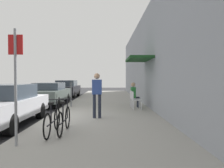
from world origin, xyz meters
TOP-DOWN VIEW (x-y plane):
  - ground_plane at (0.00, 0.00)m, footprint 60.00×60.00m
  - sidewalk_slab at (2.25, 2.00)m, footprint 4.50×32.00m
  - building_facade at (4.65, 2.00)m, footprint 1.40×32.00m
  - parked_car_0 at (-1.10, -1.26)m, footprint 1.80×4.40m
  - parked_car_1 at (-1.10, 4.36)m, footprint 1.80×4.40m
  - parked_car_2 at (-1.10, 9.85)m, footprint 1.80×4.40m
  - parking_meter at (0.45, 2.94)m, footprint 0.12×0.10m
  - street_sign at (0.40, -3.98)m, footprint 0.32×0.06m
  - bicycle_0 at (0.95, -2.96)m, footprint 0.46×1.71m
  - bicycle_1 at (1.22, -2.76)m, footprint 0.46×1.71m
  - cafe_chair_0 at (3.72, 1.73)m, footprint 0.46×0.46m
  - cafe_chair_1 at (3.72, 2.61)m, footprint 0.47×0.47m
  - seated_patron_1 at (3.78, 2.61)m, footprint 0.44×0.38m
  - pedestrian_standing at (2.01, -0.51)m, footprint 0.36×0.22m

SIDE VIEW (x-z plane):
  - ground_plane at x=0.00m, z-range 0.00..0.00m
  - sidewalk_slab at x=2.25m, z-range 0.00..0.12m
  - bicycle_0 at x=0.95m, z-range 0.03..0.93m
  - bicycle_1 at x=1.22m, z-range 0.03..0.93m
  - cafe_chair_0 at x=3.72m, z-range 0.19..1.06m
  - cafe_chair_1 at x=3.72m, z-range 0.19..1.06m
  - parked_car_1 at x=-1.10m, z-range 0.04..1.40m
  - parked_car_0 at x=-1.10m, z-range 0.02..1.44m
  - parked_car_2 at x=-1.10m, z-range 0.02..1.48m
  - seated_patron_1 at x=3.78m, z-range 0.17..1.46m
  - parking_meter at x=0.45m, z-range 0.23..1.55m
  - pedestrian_standing at x=2.01m, z-range 0.27..1.97m
  - street_sign at x=0.40m, z-range 0.34..2.94m
  - building_facade at x=4.65m, z-range 0.00..5.43m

